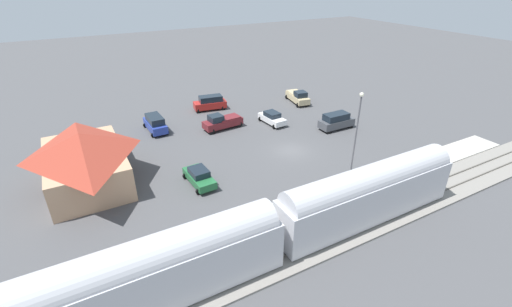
# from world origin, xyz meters

# --- Properties ---
(ground_plane) EXTENTS (200.00, 200.00, 0.00)m
(ground_plane) POSITION_xyz_m (0.00, 0.00, 0.00)
(ground_plane) COLOR #4C4C4F
(railway_track) EXTENTS (4.80, 70.00, 0.30)m
(railway_track) POSITION_xyz_m (-14.00, 0.00, 0.09)
(railway_track) COLOR gray
(railway_track) RESTS_ON ground
(platform) EXTENTS (3.20, 46.00, 0.30)m
(platform) POSITION_xyz_m (-10.00, 0.00, 0.15)
(platform) COLOR #B7B2A8
(platform) RESTS_ON ground
(station_building) EXTENTS (12.23, 7.94, 5.54)m
(station_building) POSITION_xyz_m (4.00, 22.00, 2.88)
(station_building) COLOR tan
(station_building) RESTS_ON ground
(pedestrian_on_platform) EXTENTS (0.36, 0.36, 1.71)m
(pedestrian_on_platform) POSITION_xyz_m (-10.75, 7.00, 1.28)
(pedestrian_on_platform) COLOR #333338
(pedestrian_on_platform) RESTS_ON platform
(pickup_maroon) EXTENTS (2.42, 5.55, 2.14)m
(pickup_maroon) POSITION_xyz_m (10.07, 4.51, 1.03)
(pickup_maroon) COLOR maroon
(pickup_maroon) RESTS_ON ground
(suv_red) EXTENTS (2.66, 5.14, 2.22)m
(suv_red) POSITION_xyz_m (17.66, 3.11, 1.15)
(suv_red) COLOR red
(suv_red) RESTS_ON ground
(sedan_white) EXTENTS (4.63, 2.54, 1.74)m
(sedan_white) POSITION_xyz_m (8.25, -2.35, 0.88)
(sedan_white) COLOR white
(sedan_white) RESTS_ON ground
(sedan_green) EXTENTS (4.59, 2.45, 1.74)m
(sedan_green) POSITION_xyz_m (-1.71, 12.28, 0.88)
(sedan_green) COLOR #236638
(sedan_green) RESTS_ON ground
(suv_charcoal) EXTENTS (1.99, 4.91, 2.22)m
(suv_charcoal) POSITION_xyz_m (2.53, -9.06, 1.15)
(suv_charcoal) COLOR #47494F
(suv_charcoal) RESTS_ON ground
(pickup_tan) EXTENTS (5.65, 3.18, 2.14)m
(pickup_tan) POSITION_xyz_m (13.79, -10.60, 1.03)
(pickup_tan) COLOR #C6B284
(pickup_tan) RESTS_ON ground
(suv_blue) EXTENTS (4.96, 2.51, 2.22)m
(suv_blue) POSITION_xyz_m (13.57, 12.68, 1.15)
(suv_blue) COLOR #283D9E
(suv_blue) RESTS_ON ground
(light_pole_near_platform) EXTENTS (0.44, 0.44, 8.84)m
(light_pole_near_platform) POSITION_xyz_m (-7.20, -2.95, 5.46)
(light_pole_near_platform) COLOR #515156
(light_pole_near_platform) RESTS_ON ground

